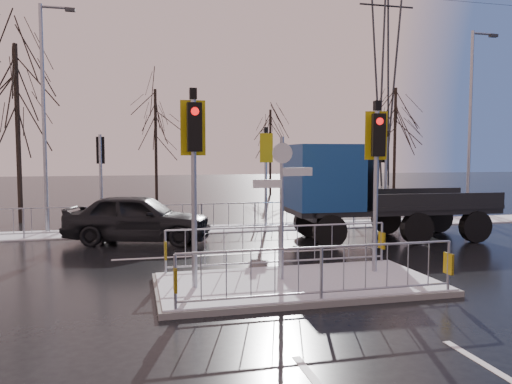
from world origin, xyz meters
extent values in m
plane|color=black|center=(0.00, 0.00, 0.00)|extent=(120.00, 120.00, 0.00)
cube|color=white|center=(0.00, 8.60, 0.02)|extent=(30.00, 2.00, 0.04)
cube|color=silver|center=(0.00, 3.80, 0.00)|extent=(8.00, 0.15, 0.01)
cube|color=slate|center=(0.00, 0.00, 0.06)|extent=(6.00, 3.00, 0.12)
cube|color=white|center=(0.00, 0.00, 0.14)|extent=(5.85, 2.85, 0.03)
cube|color=gold|center=(-2.70, -1.38, 0.67)|extent=(0.05, 0.28, 0.42)
cube|color=gold|center=(2.70, -1.38, 0.67)|extent=(0.05, 0.28, 0.42)
cube|color=gold|center=(-2.70, 1.38, 0.67)|extent=(0.05, 0.28, 0.42)
cube|color=gold|center=(2.70, 1.38, 0.67)|extent=(0.05, 0.28, 0.42)
cylinder|color=#959AA3|center=(-2.20, 0.00, 2.02)|extent=(0.11, 0.11, 3.80)
cube|color=black|center=(-2.20, -0.18, 3.37)|extent=(0.28, 0.22, 0.95)
cylinder|color=red|center=(-2.20, -0.29, 3.67)|extent=(0.16, 0.04, 0.16)
cube|color=gold|center=(-2.20, 0.07, 3.37)|extent=(0.50, 0.03, 1.10)
cube|color=black|center=(-2.20, 0.00, 4.04)|extent=(0.14, 0.14, 0.22)
cylinder|color=#959AA3|center=(2.00, 0.40, 1.97)|extent=(0.11, 0.11, 3.70)
cube|color=black|center=(1.95, 0.23, 3.27)|extent=(0.33, 0.28, 0.95)
cylinder|color=red|center=(1.93, 0.12, 3.57)|extent=(0.16, 0.08, 0.16)
cube|color=gold|center=(2.02, 0.47, 3.27)|extent=(0.49, 0.16, 1.10)
cube|color=black|center=(2.00, 0.40, 3.94)|extent=(0.14, 0.14, 0.22)
cylinder|color=#959AA3|center=(-0.30, 0.20, 1.67)|extent=(0.09, 0.09, 3.10)
cube|color=silver|center=(0.05, 0.20, 2.47)|extent=(0.70, 0.14, 0.18)
cube|color=silver|center=(-0.62, 0.20, 2.22)|extent=(0.62, 0.15, 0.18)
cylinder|color=silver|center=(-0.30, 0.17, 2.87)|extent=(0.44, 0.03, 0.44)
cylinder|color=#959AA3|center=(-4.50, 8.30, 1.79)|extent=(0.11, 0.11, 3.50)
cube|color=black|center=(-4.50, 8.48, 2.99)|extent=(0.28, 0.22, 0.95)
cylinder|color=red|center=(-4.50, 8.59, 3.29)|extent=(0.16, 0.04, 0.16)
cylinder|color=#959AA3|center=(1.50, 8.30, 1.84)|extent=(0.11, 0.11, 3.60)
cube|color=black|center=(1.50, 8.48, 3.09)|extent=(0.28, 0.22, 0.95)
cylinder|color=red|center=(1.50, 8.59, 3.39)|extent=(0.16, 0.04, 0.16)
cube|color=gold|center=(1.50, 8.23, 3.09)|extent=(0.50, 0.03, 1.10)
cube|color=black|center=(1.50, 8.30, 3.76)|extent=(0.14, 0.14, 0.22)
cylinder|color=#959AA3|center=(6.50, 8.30, 1.79)|extent=(0.11, 0.11, 3.50)
cube|color=black|center=(6.45, 8.47, 2.99)|extent=(0.33, 0.28, 0.95)
cylinder|color=red|center=(6.43, 8.58, 3.29)|extent=(0.16, 0.08, 0.16)
cube|color=black|center=(6.50, 8.30, 3.66)|extent=(0.14, 0.14, 0.22)
imported|color=black|center=(-3.25, 6.43, 0.79)|extent=(5.00, 3.14, 1.59)
cylinder|color=black|center=(2.40, 4.07, 0.52)|extent=(1.04, 0.35, 1.03)
cylinder|color=black|center=(2.49, 6.24, 0.52)|extent=(1.04, 0.35, 1.03)
cylinder|color=black|center=(5.28, 3.95, 0.52)|extent=(1.04, 0.35, 1.03)
cylinder|color=black|center=(5.37, 6.11, 0.52)|extent=(1.04, 0.35, 1.03)
cylinder|color=black|center=(7.34, 3.86, 0.52)|extent=(1.04, 0.35, 1.03)
cylinder|color=black|center=(7.43, 6.02, 0.52)|extent=(1.04, 0.35, 1.03)
cube|color=black|center=(4.92, 5.05, 1.01)|extent=(6.90, 2.66, 0.16)
cube|color=navy|center=(2.55, 5.15, 2.12)|extent=(2.17, 2.56, 2.06)
cube|color=black|center=(3.55, 5.11, 2.54)|extent=(0.13, 2.06, 1.13)
cube|color=#2D3033|center=(1.93, 5.18, 0.98)|extent=(0.23, 2.37, 0.36)
cube|color=black|center=(6.05, 5.00, 1.15)|extent=(4.64, 2.67, 0.12)
cube|color=black|center=(3.83, 5.10, 1.98)|extent=(0.19, 2.48, 1.55)
cylinder|color=black|center=(-8.00, 12.50, 3.68)|extent=(0.20, 0.20, 7.36)
cylinder|color=black|center=(-2.00, 22.00, 3.45)|extent=(0.19, 0.19, 6.90)
cylinder|color=black|center=(6.00, 24.00, 2.99)|extent=(0.16, 0.16, 5.98)
cylinder|color=black|center=(14.00, 21.00, 3.68)|extent=(0.20, 0.20, 7.36)
cylinder|color=#959AA3|center=(10.50, 8.50, 4.00)|extent=(0.14, 0.14, 8.00)
cylinder|color=#959AA3|center=(11.00, 8.50, 7.90)|extent=(1.00, 0.10, 0.10)
cube|color=#2D3033|center=(11.50, 8.50, 7.85)|extent=(0.35, 0.18, 0.12)
cylinder|color=#959AA3|center=(-6.50, 9.50, 4.10)|extent=(0.14, 0.14, 8.20)
cylinder|color=#959AA3|center=(-6.00, 9.50, 8.10)|extent=(1.00, 0.10, 0.10)
cube|color=#2D3033|center=(-5.50, 9.50, 8.05)|extent=(0.35, 0.18, 0.12)
cylinder|color=#2D3033|center=(18.60, 30.60, 10.00)|extent=(1.18, 1.18, 19.97)
cylinder|color=#2D3033|center=(17.40, 30.60, 10.00)|extent=(1.18, 1.18, 19.97)
cylinder|color=#2D3033|center=(18.60, 29.40, 10.00)|extent=(1.18, 1.18, 19.97)
cylinder|color=#2D3033|center=(17.40, 29.40, 10.00)|extent=(1.18, 1.18, 19.97)
cylinder|color=#2D3033|center=(18.00, 30.00, 15.60)|extent=(5.00, 0.16, 0.16)
camera|label=1|loc=(-3.36, -9.98, 2.84)|focal=35.00mm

